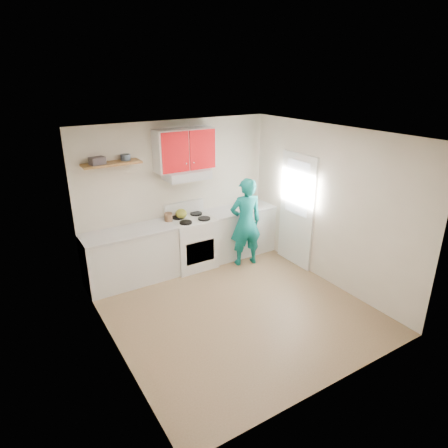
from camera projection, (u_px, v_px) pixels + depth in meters
floor at (235, 307)px, 5.95m from camera, size 3.80×3.80×0.00m
ceiling at (237, 134)px, 5.00m from camera, size 3.60×3.80×0.04m
back_wall at (177, 194)px, 6.98m from camera, size 3.60×0.04×2.60m
front_wall at (338, 288)px, 3.97m from camera, size 3.60×0.04×2.60m
left_wall at (108, 258)px, 4.59m from camera, size 0.04×3.80×2.60m
right_wall at (328, 206)px, 6.36m from camera, size 0.04×3.80×2.60m
door at (297, 211)px, 7.00m from camera, size 0.05×0.85×2.05m
door_glass at (297, 188)px, 6.83m from camera, size 0.01×0.55×0.95m
counter_left at (131, 257)px, 6.54m from camera, size 1.52×0.60×0.90m
counter_right at (239, 231)px, 7.61m from camera, size 1.32×0.60×0.90m
stove at (192, 243)px, 7.08m from camera, size 0.76×0.65×0.92m
range_hood at (187, 175)px, 6.71m from camera, size 0.76×0.44×0.15m
upper_cabinets at (185, 149)px, 6.60m from camera, size 1.02×0.33×0.70m
shelf at (112, 164)px, 6.04m from camera, size 0.90×0.30×0.04m
books at (97, 161)px, 5.88m from camera, size 0.25×0.20×0.11m
tin at (126, 157)px, 6.16m from camera, size 0.19×0.19×0.09m
kettle at (181, 214)px, 6.90m from camera, size 0.24×0.24×0.17m
crock at (168, 218)px, 6.78m from camera, size 0.18×0.18×0.17m
cutting_board at (240, 211)px, 7.35m from camera, size 0.32×0.25×0.02m
silicone_mat at (253, 208)px, 7.51m from camera, size 0.34×0.31×0.01m
person at (246, 222)px, 7.04m from camera, size 0.66×0.51×1.63m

